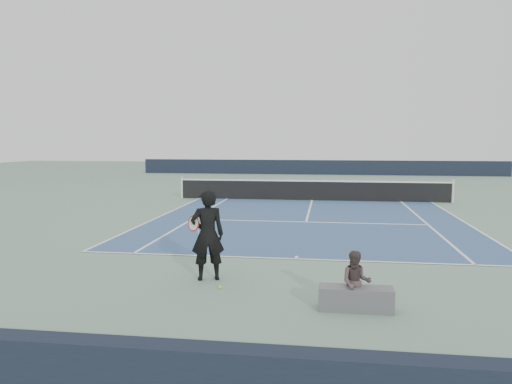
# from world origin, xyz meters

# --- Properties ---
(ground) EXTENTS (80.00, 80.00, 0.00)m
(ground) POSITION_xyz_m (0.00, 0.00, 0.00)
(ground) COLOR slate
(court_surface) EXTENTS (10.97, 23.77, 0.01)m
(court_surface) POSITION_xyz_m (0.00, 0.00, 0.01)
(court_surface) COLOR #34537C
(court_surface) RESTS_ON ground
(tennis_net) EXTENTS (12.90, 0.10, 1.07)m
(tennis_net) POSITION_xyz_m (0.00, 0.00, 0.50)
(tennis_net) COLOR silver
(tennis_net) RESTS_ON ground
(windscreen_far) EXTENTS (30.00, 0.25, 1.20)m
(windscreen_far) POSITION_xyz_m (0.00, 17.88, 0.60)
(windscreen_far) COLOR black
(windscreen_far) RESTS_ON ground
(tennis_player) EXTENTS (0.87, 0.71, 1.88)m
(tennis_player) POSITION_xyz_m (-1.70, -13.88, 0.94)
(tennis_player) COLOR black
(tennis_player) RESTS_ON ground
(tennis_ball) EXTENTS (0.07, 0.07, 0.07)m
(tennis_ball) POSITION_xyz_m (-1.31, -14.48, 0.03)
(tennis_ball) COLOR yellow
(tennis_ball) RESTS_ON ground
(spectator_bench) EXTENTS (1.26, 0.45, 1.07)m
(spectator_bench) POSITION_xyz_m (1.23, -15.34, 0.35)
(spectator_bench) COLOR #57575C
(spectator_bench) RESTS_ON ground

